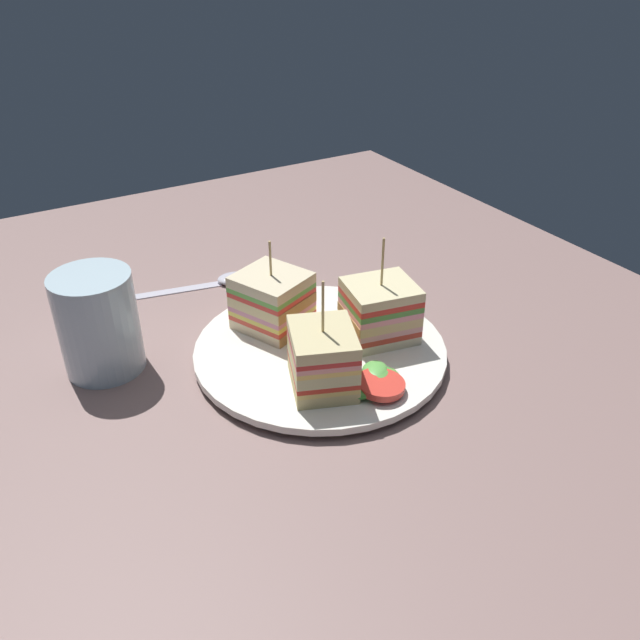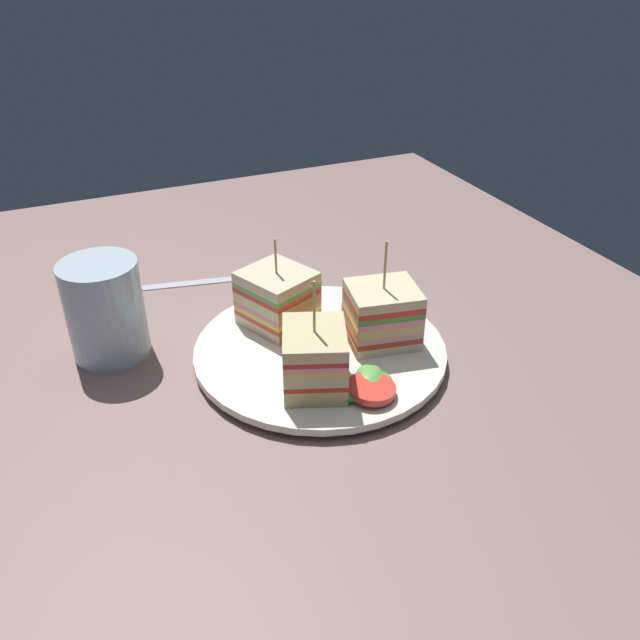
% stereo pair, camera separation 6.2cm
% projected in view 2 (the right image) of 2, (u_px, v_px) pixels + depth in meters
% --- Properties ---
extents(ground_plane, '(1.06, 0.84, 0.02)m').
position_uv_depth(ground_plane, '(320.00, 365.00, 0.65)').
color(ground_plane, gray).
extents(plate, '(0.24, 0.24, 0.01)m').
position_uv_depth(plate, '(320.00, 351.00, 0.64)').
color(plate, white).
rests_on(plate, ground_plane).
extents(sandwich_wedge_0, '(0.08, 0.07, 0.10)m').
position_uv_depth(sandwich_wedge_0, '(314.00, 358.00, 0.57)').
color(sandwich_wedge_0, '#D5BE7A').
rests_on(sandwich_wedge_0, plate).
extents(sandwich_wedge_1, '(0.07, 0.08, 0.11)m').
position_uv_depth(sandwich_wedge_1, '(382.00, 315.00, 0.63)').
color(sandwich_wedge_1, beige).
rests_on(sandwich_wedge_1, plate).
extents(sandwich_wedge_2, '(0.08, 0.08, 0.09)m').
position_uv_depth(sandwich_wedge_2, '(278.00, 298.00, 0.66)').
color(sandwich_wedge_2, beige).
rests_on(sandwich_wedge_2, plate).
extents(chip_pile, '(0.09, 0.06, 0.02)m').
position_uv_depth(chip_pile, '(318.00, 341.00, 0.63)').
color(chip_pile, '#E9CB80').
rests_on(chip_pile, plate).
extents(salad_garnish, '(0.06, 0.07, 0.01)m').
position_uv_depth(salad_garnish, '(366.00, 385.00, 0.57)').
color(salad_garnish, '#519C40').
rests_on(salad_garnish, plate).
extents(spoon, '(0.05, 0.16, 0.01)m').
position_uv_depth(spoon, '(235.00, 276.00, 0.78)').
color(spoon, silver).
rests_on(spoon, ground_plane).
extents(drinking_glass, '(0.07, 0.07, 0.10)m').
position_uv_depth(drinking_glass, '(106.00, 316.00, 0.63)').
color(drinking_glass, silver).
rests_on(drinking_glass, ground_plane).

